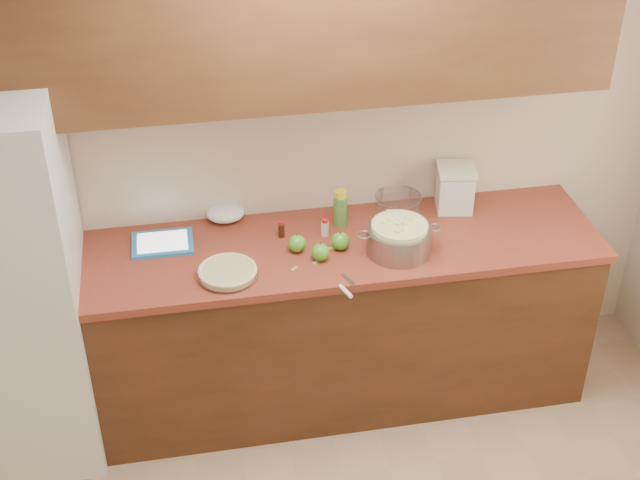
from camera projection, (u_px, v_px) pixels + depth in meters
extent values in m
plane|color=beige|center=(308.00, 140.00, 4.19)|extent=(3.60, 0.00, 3.60)
cube|color=#552B18|center=(321.00, 325.00, 4.40)|extent=(2.60, 0.65, 0.88)
cube|color=maroon|center=(321.00, 248.00, 4.15)|extent=(2.64, 0.68, 0.04)
cube|color=brown|center=(314.00, 19.00, 3.70)|extent=(2.60, 0.34, 0.70)
cube|color=silver|center=(0.00, 286.00, 3.90)|extent=(0.70, 0.70, 1.80)
cylinder|color=silver|center=(228.00, 273.00, 3.92)|extent=(0.27, 0.27, 0.04)
cylinder|color=beige|center=(228.00, 273.00, 3.92)|extent=(0.24, 0.24, 0.03)
torus|color=beige|center=(227.00, 270.00, 3.91)|extent=(0.26, 0.26, 0.02)
cylinder|color=gray|center=(399.00, 240.00, 4.06)|extent=(0.30, 0.30, 0.13)
torus|color=gray|center=(364.00, 235.00, 4.01)|extent=(0.07, 0.07, 0.01)
torus|color=gray|center=(434.00, 228.00, 4.06)|extent=(0.07, 0.07, 0.01)
cylinder|color=beige|center=(399.00, 237.00, 4.05)|extent=(0.26, 0.26, 0.14)
cube|color=silver|center=(455.00, 190.00, 4.36)|extent=(0.20, 0.20, 0.21)
cube|color=#EEE7BE|center=(457.00, 170.00, 4.29)|extent=(0.21, 0.21, 0.02)
cube|color=teal|center=(163.00, 243.00, 4.13)|extent=(0.28, 0.22, 0.02)
cube|color=white|center=(162.00, 241.00, 4.13)|extent=(0.23, 0.17, 0.00)
cube|color=gray|center=(348.00, 280.00, 3.91)|extent=(0.05, 0.10, 0.00)
cylinder|color=white|center=(346.00, 291.00, 3.82)|extent=(0.05, 0.09, 0.02)
cylinder|color=#4C8C38|center=(340.00, 210.00, 4.25)|extent=(0.07, 0.07, 0.15)
cylinder|color=yellow|center=(341.00, 194.00, 4.20)|extent=(0.06, 0.06, 0.03)
cylinder|color=beige|center=(325.00, 229.00, 4.19)|extent=(0.04, 0.04, 0.07)
cylinder|color=red|center=(325.00, 221.00, 4.16)|extent=(0.03, 0.03, 0.02)
cylinder|color=black|center=(281.00, 231.00, 4.17)|extent=(0.03, 0.03, 0.07)
cylinder|color=red|center=(281.00, 223.00, 4.15)|extent=(0.03, 0.03, 0.01)
cylinder|color=silver|center=(398.00, 203.00, 4.37)|extent=(0.22, 0.22, 0.08)
torus|color=silver|center=(398.00, 196.00, 4.35)|extent=(0.23, 0.23, 0.01)
ellipsoid|color=white|center=(226.00, 213.00, 4.30)|extent=(0.22, 0.20, 0.08)
sphere|color=#489F24|center=(297.00, 244.00, 4.07)|extent=(0.08, 0.08, 0.08)
cylinder|color=#3F2D19|center=(297.00, 235.00, 4.05)|extent=(0.01, 0.01, 0.01)
sphere|color=#489F24|center=(340.00, 241.00, 4.09)|extent=(0.08, 0.08, 0.08)
cylinder|color=#3F2D19|center=(340.00, 232.00, 4.06)|extent=(0.01, 0.01, 0.01)
sphere|color=#489F24|center=(320.00, 252.00, 4.02)|extent=(0.08, 0.08, 0.08)
cylinder|color=#3F2D19|center=(320.00, 244.00, 3.99)|extent=(0.01, 0.01, 0.01)
cube|color=#82A852|center=(331.00, 249.00, 4.11)|extent=(0.05, 0.03, 0.00)
cube|color=#82A852|center=(316.00, 262.00, 4.02)|extent=(0.04, 0.04, 0.00)
cube|color=#82A852|center=(294.00, 269.00, 3.98)|extent=(0.03, 0.03, 0.00)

